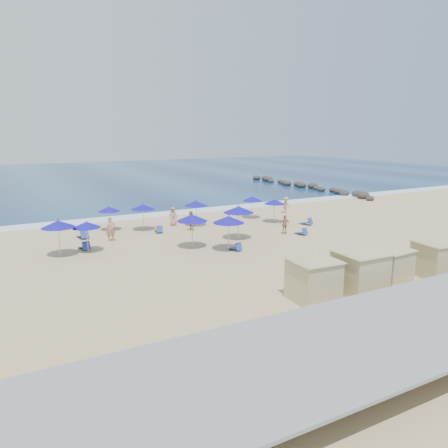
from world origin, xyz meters
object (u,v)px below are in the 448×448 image
(umbrella_7, at_px, (196,203))
(beachgoer_4, at_px, (173,216))
(umbrella_9, at_px, (275,202))
(beachgoer_1, at_px, (191,221))
(rock_jetty, at_px, (305,186))
(cabana_0, at_px, (314,269))
(umbrella_0, at_px, (86,225))
(umbrella_6, at_px, (229,219))
(umbrella_2, at_px, (109,209))
(beachgoer_0, at_px, (111,229))
(cabana_2, at_px, (390,257))
(umbrella_3, at_px, (192,218))
(umbrella_5, at_px, (239,210))
(beachgoer_3, at_px, (286,205))
(trash_bin, at_px, (353,254))
(umbrella_8, at_px, (252,199))
(beachgoer_2, at_px, (285,224))
(cabana_3, at_px, (436,250))
(umbrella_4, at_px, (143,207))
(cabana_1, at_px, (360,261))
(umbrella_1, at_px, (58,224))

(umbrella_7, xyz_separation_m, beachgoer_4, (-1.68, 1.17, -1.21))
(umbrella_9, height_order, beachgoer_1, umbrella_9)
(rock_jetty, xyz_separation_m, cabana_0, (-27.24, -34.27, 1.25))
(umbrella_0, relative_size, umbrella_6, 0.87)
(umbrella_2, bearing_deg, cabana_0, -76.31)
(cabana_0, height_order, beachgoer_0, cabana_0)
(cabana_2, height_order, umbrella_3, cabana_2)
(umbrella_5, bearing_deg, umbrella_7, 98.04)
(beachgoer_3, bearing_deg, trash_bin, -127.84)
(umbrella_3, bearing_deg, umbrella_8, 37.01)
(beachgoer_2, distance_m, beachgoer_4, 9.95)
(umbrella_3, distance_m, umbrella_6, 2.66)
(cabana_3, xyz_separation_m, beachgoer_0, (-14.33, 17.00, -0.63))
(umbrella_2, distance_m, umbrella_7, 7.35)
(umbrella_3, height_order, beachgoer_0, umbrella_3)
(trash_bin, bearing_deg, umbrella_6, 142.78)
(cabana_3, bearing_deg, beachgoer_0, 130.13)
(beachgoer_2, bearing_deg, umbrella_4, 152.50)
(beachgoer_4, bearing_deg, cabana_1, -43.53)
(umbrella_1, bearing_deg, cabana_2, -42.96)
(umbrella_0, bearing_deg, beachgoer_1, 16.29)
(beachgoer_2, distance_m, beachgoer_3, 9.28)
(umbrella_0, bearing_deg, beachgoer_4, 32.11)
(beachgoer_1, bearing_deg, umbrella_1, -85.64)
(umbrella_3, bearing_deg, umbrella_1, 165.04)
(cabana_0, xyz_separation_m, beachgoer_0, (-5.74, 16.53, -0.68))
(cabana_0, bearing_deg, beachgoer_2, 59.26)
(beachgoer_3, bearing_deg, umbrella_6, -157.90)
(cabana_3, height_order, beachgoer_0, cabana_3)
(umbrella_5, bearing_deg, umbrella_4, 130.23)
(umbrella_5, distance_m, beachgoer_4, 7.69)
(umbrella_4, bearing_deg, umbrella_8, 0.57)
(umbrella_1, bearing_deg, umbrella_5, -7.37)
(umbrella_0, height_order, umbrella_7, umbrella_7)
(cabana_2, height_order, beachgoer_3, cabana_2)
(umbrella_3, height_order, beachgoer_3, umbrella_3)
(umbrella_7, height_order, beachgoer_3, umbrella_7)
(rock_jetty, height_order, umbrella_5, umbrella_5)
(cabana_1, xyz_separation_m, umbrella_9, (6.36, 16.67, 0.22))
(cabana_0, bearing_deg, cabana_3, -3.09)
(umbrella_3, relative_size, beachgoer_4, 1.55)
(rock_jetty, height_order, beachgoer_3, beachgoer_3)
(trash_bin, xyz_separation_m, cabana_0, (-6.90, -4.26, 1.24))
(cabana_0, distance_m, beachgoer_4, 19.57)
(umbrella_0, relative_size, umbrella_8, 1.03)
(trash_bin, distance_m, umbrella_5, 9.25)
(cabana_2, bearing_deg, rock_jetty, 57.45)
(umbrella_0, distance_m, umbrella_5, 11.13)
(cabana_3, distance_m, umbrella_3, 15.66)
(trash_bin, xyz_separation_m, umbrella_9, (2.22, 12.07, 1.55))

